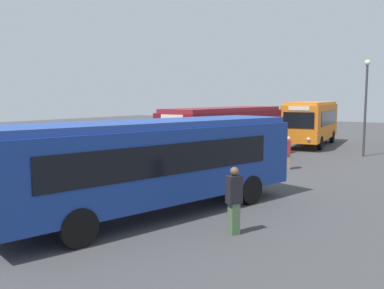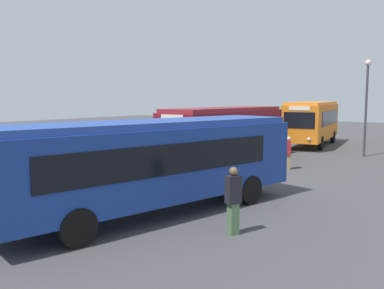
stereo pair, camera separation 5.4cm
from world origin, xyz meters
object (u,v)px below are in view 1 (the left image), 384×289
object	(u,v)px
person_left	(234,199)
bus_maroon	(226,131)
person_center	(288,152)
bus_orange	(311,121)
bus_blue	(156,160)
traffic_cone	(105,158)
lamppost	(366,97)

from	to	relation	value
person_left	bus_maroon	bearing A→B (deg)	-31.29
bus_maroon	person_center	bearing A→B (deg)	85.61
bus_maroon	bus_orange	size ratio (longest dim) A/B	1.10
bus_blue	person_center	distance (m)	10.31
person_left	person_center	world-z (taller)	person_left
traffic_cone	lamppost	bearing A→B (deg)	-45.16
person_left	lamppost	world-z (taller)	lamppost
bus_orange	person_left	bearing A→B (deg)	6.04
person_left	person_center	xyz separation A→B (m)	(10.62, 2.73, -0.09)
person_left	lamppost	xyz separation A→B (m)	(17.83, 0.63, 2.72)
bus_orange	traffic_cone	size ratio (longest dim) A/B	15.18
bus_orange	bus_maroon	bearing A→B (deg)	-14.32
bus_blue	bus_maroon	size ratio (longest dim) A/B	1.06
bus_orange	person_left	xyz separation A→B (m)	(-21.92, -5.40, -0.93)
bus_orange	bus_blue	bearing A→B (deg)	-1.43
bus_blue	bus_orange	bearing A→B (deg)	20.20
lamppost	traffic_cone	bearing A→B (deg)	134.84
bus_blue	bus_orange	xyz separation A→B (m)	(21.57, 2.40, 0.19)
person_center	traffic_cone	size ratio (longest dim) A/B	2.82
person_center	person_left	bearing A→B (deg)	-96.87
bus_blue	traffic_cone	distance (m)	10.98
lamppost	person_center	bearing A→B (deg)	163.76
bus_maroon	person_center	world-z (taller)	bus_maroon
bus_orange	person_left	size ratio (longest dim) A/B	4.95
bus_maroon	lamppost	xyz separation A→B (m)	(6.83, -6.02, 1.90)
bus_maroon	person_center	distance (m)	4.04
bus_maroon	person_left	bearing A→B (deg)	32.24
bus_blue	lamppost	size ratio (longest dim) A/B	1.78
traffic_cone	bus_blue	bearing A→B (deg)	-125.16
person_center	lamppost	world-z (taller)	lamppost
bus_blue	person_center	xyz separation A→B (m)	(10.27, -0.26, -0.84)
person_left	person_center	size ratio (longest dim) A/B	1.09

